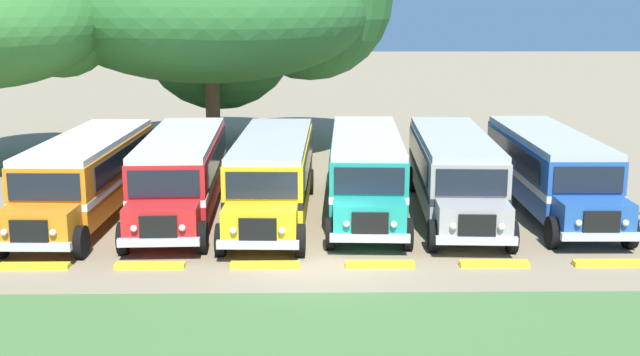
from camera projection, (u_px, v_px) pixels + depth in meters
ground_plane at (322, 265)px, 23.30m from camera, size 220.00×220.00×0.00m
parked_bus_slot_0 at (88, 173)px, 28.40m from camera, size 2.98×10.88×2.82m
parked_bus_slot_1 at (181, 170)px, 28.84m from camera, size 2.97×10.88×2.82m
parked_bus_slot_2 at (273, 172)px, 28.60m from camera, size 3.02×10.88×2.82m
parked_bus_slot_3 at (366, 168)px, 29.26m from camera, size 3.13×10.90×2.82m
parked_bus_slot_4 at (454, 169)px, 29.00m from camera, size 3.19×10.91×2.82m
parked_bus_slot_5 at (549, 167)px, 29.40m from camera, size 2.80×10.85×2.82m
curb_wheelstop_0 at (34, 266)px, 22.97m from camera, size 2.00×0.36×0.15m
curb_wheelstop_1 at (150, 266)px, 23.02m from camera, size 2.00×0.36×0.15m
curb_wheelstop_2 at (265, 265)px, 23.07m from camera, size 2.00×0.36×0.15m
curb_wheelstop_3 at (380, 264)px, 23.12m from camera, size 2.00×0.36×0.15m
curb_wheelstop_4 at (494, 264)px, 23.17m from camera, size 2.00×0.36×0.15m
curb_wheelstop_5 at (608, 263)px, 23.22m from camera, size 2.00×0.36×0.15m
broad_shade_tree at (224, 12)px, 40.41m from camera, size 16.96×15.26×12.15m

